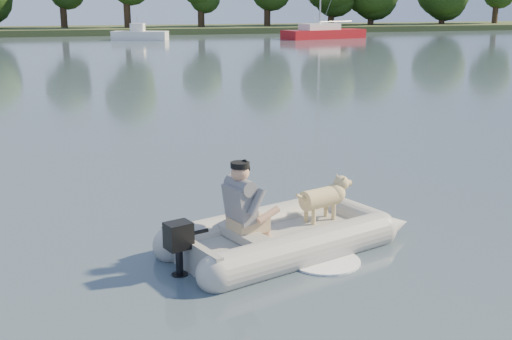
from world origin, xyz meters
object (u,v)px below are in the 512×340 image
object	(u,v)px
dinghy	(286,206)
man	(242,201)
sailboat	(323,33)
dog	(320,202)
motorboat	(140,29)

from	to	relation	value
dinghy	man	xyz separation A→B (m)	(-0.65, -0.17, 0.18)
dinghy	sailboat	xyz separation A→B (m)	(19.26, 45.61, -0.11)
man	dog	xyz separation A→B (m)	(1.23, 0.41, -0.25)
dinghy	dog	world-z (taller)	dinghy
dinghy	man	distance (m)	0.70
motorboat	man	bearing A→B (deg)	-74.79
motorboat	sailboat	world-z (taller)	sailboat
man	dog	size ratio (longest dim) A/B	1.16
dinghy	sailboat	distance (m)	49.51
dinghy	motorboat	bearing A→B (deg)	67.24
dinghy	motorboat	xyz separation A→B (m)	(3.66, 48.08, 0.35)
dinghy	man	size ratio (longest dim) A/B	4.51
dog	motorboat	size ratio (longest dim) A/B	0.19
sailboat	dog	bearing A→B (deg)	-127.59
man	dinghy	bearing A→B (deg)	-4.24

